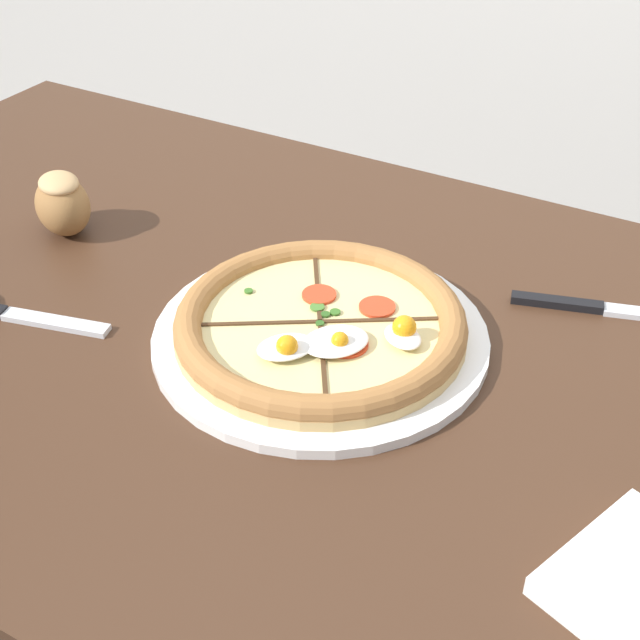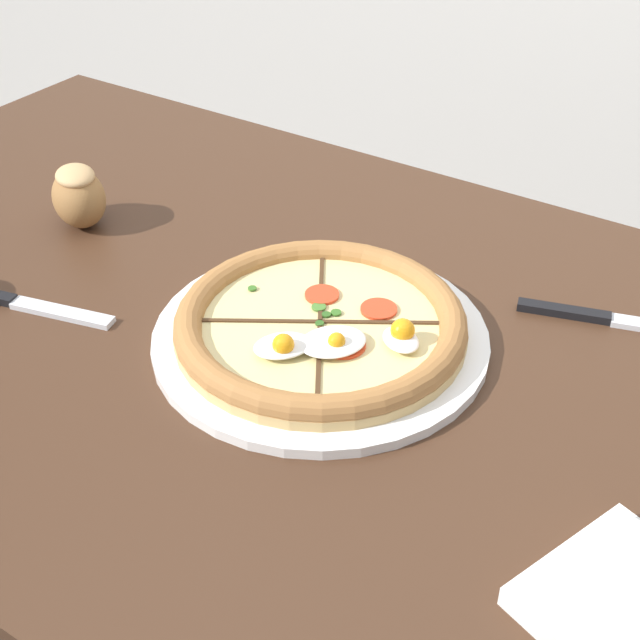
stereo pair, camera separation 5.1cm
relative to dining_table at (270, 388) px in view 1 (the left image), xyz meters
The scene contains 5 objects.
dining_table is the anchor object (origin of this frame).
pizza 0.14m from the dining_table, ahead, with size 0.37×0.37×0.06m.
bread_piece_near 0.37m from the dining_table, behind, with size 0.11×0.11×0.08m.
knife_main 0.30m from the dining_table, 152.57° to the right, with size 0.22×0.07×0.01m.
knife_spare 0.42m from the dining_table, 32.30° to the left, with size 0.24×0.09×0.01m.
Camera 1 is at (0.46, -0.68, 1.37)m, focal length 50.00 mm.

